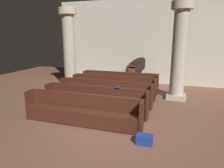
{
  "coord_description": "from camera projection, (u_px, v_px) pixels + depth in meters",
  "views": [
    {
      "loc": [
        1.84,
        -5.14,
        2.52
      ],
      "look_at": [
        -0.56,
        2.06,
        0.75
      ],
      "focal_mm": 32.55,
      "sensor_mm": 36.0,
      "label": 1
    }
  ],
  "objects": [
    {
      "name": "pew_row_1",
      "position": [
        113.0,
        86.0,
        8.63
      ],
      "size": [
        3.57,
        0.46,
        0.9
      ],
      "color": "#4C2316",
      "rests_on": "ground"
    },
    {
      "name": "pew_row_4",
      "position": [
        82.0,
        109.0,
        5.88
      ],
      "size": [
        3.57,
        0.46,
        0.9
      ],
      "color": "#4C2316",
      "rests_on": "ground"
    },
    {
      "name": "pew_row_3",
      "position": [
        95.0,
        99.0,
        6.8
      ],
      "size": [
        3.57,
        0.47,
        0.9
      ],
      "color": "#4C2316",
      "rests_on": "ground"
    },
    {
      "name": "pillar_far_side",
      "position": [
        69.0,
        48.0,
        9.82
      ],
      "size": [
        0.84,
        0.84,
        3.84
      ],
      "color": "#B6AD9A",
      "rests_on": "ground"
    },
    {
      "name": "pew_row_2",
      "position": [
        105.0,
        92.0,
        7.71
      ],
      "size": [
        3.57,
        0.46,
        0.9
      ],
      "color": "#4C2316",
      "rests_on": "ground"
    },
    {
      "name": "hymn_book",
      "position": [
        118.0,
        87.0,
        6.64
      ],
      "size": [
        0.15,
        0.21,
        0.03
      ],
      "primitive_type": "cube",
      "color": "navy",
      "rests_on": "pew_row_3"
    },
    {
      "name": "kneeler_box_blue",
      "position": [
        145.0,
        140.0,
        4.86
      ],
      "size": [
        0.38,
        0.24,
        0.23
      ],
      "primitive_type": "cube",
      "color": "navy",
      "rests_on": "ground"
    },
    {
      "name": "pillar_aisle_side",
      "position": [
        179.0,
        50.0,
        8.06
      ],
      "size": [
        0.84,
        0.84,
        3.84
      ],
      "color": "#B6AD9A",
      "rests_on": "ground"
    },
    {
      "name": "back_wall",
      "position": [
        145.0,
        42.0,
        11.0
      ],
      "size": [
        10.0,
        0.16,
        4.5
      ],
      "primitive_type": "cube",
      "color": "silver",
      "rests_on": "ground"
    },
    {
      "name": "lectern",
      "position": [
        131.0,
        77.0,
        10.61
      ],
      "size": [
        0.48,
        0.45,
        1.08
      ],
      "color": "brown",
      "rests_on": "ground"
    },
    {
      "name": "pew_row_0",
      "position": [
        120.0,
        81.0,
        9.55
      ],
      "size": [
        3.57,
        0.47,
        0.9
      ],
      "color": "#4C2316",
      "rests_on": "ground"
    },
    {
      "name": "ground_plane",
      "position": [
        108.0,
        126.0,
        5.89
      ],
      "size": [
        19.2,
        19.2,
        0.0
      ],
      "primitive_type": "plane",
      "color": "brown"
    }
  ]
}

